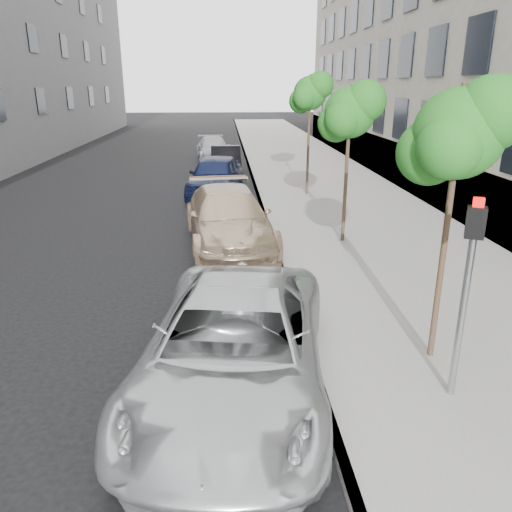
{
  "coord_description": "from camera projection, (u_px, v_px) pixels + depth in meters",
  "views": [
    {
      "loc": [
        -0.2,
        -5.68,
        4.46
      ],
      "look_at": [
        0.35,
        2.84,
        1.5
      ],
      "focal_mm": 35.0,
      "sensor_mm": 36.0,
      "label": 1
    }
  ],
  "objects": [
    {
      "name": "suv",
      "position": [
        229.0,
        218.0,
        14.28
      ],
      "size": [
        2.86,
        5.8,
        1.62
      ],
      "primitive_type": "imported",
      "rotation": [
        0.0,
        0.0,
        0.11
      ],
      "color": "#CCB191",
      "rests_on": "ground"
    },
    {
      "name": "tree_mid",
      "position": [
        351.0,
        112.0,
        13.35
      ],
      "size": [
        1.71,
        1.51,
        4.44
      ],
      "color": "#38281C",
      "rests_on": "sidewalk"
    },
    {
      "name": "sedan_blue",
      "position": [
        216.0,
        176.0,
        20.77
      ],
      "size": [
        2.64,
        5.07,
        1.65
      ],
      "primitive_type": "imported",
      "rotation": [
        0.0,
        0.0,
        -0.15
      ],
      "color": "#111938",
      "rests_on": "ground"
    },
    {
      "name": "signal_pole",
      "position": [
        468.0,
        277.0,
        6.74
      ],
      "size": [
        0.29,
        0.26,
        2.93
      ],
      "rotation": [
        0.0,
        0.0,
        -0.42
      ],
      "color": "#939699",
      "rests_on": "sidewalk"
    },
    {
      "name": "curb",
      "position": [
        247.0,
        162.0,
        29.51
      ],
      "size": [
        0.15,
        72.0,
        0.14
      ],
      "primitive_type": "cube",
      "color": "#9E9B93",
      "rests_on": "ground"
    },
    {
      "name": "sidewalk",
      "position": [
        299.0,
        161.0,
        29.7
      ],
      "size": [
        6.4,
        72.0,
        0.14
      ],
      "primitive_type": "cube",
      "color": "gray",
      "rests_on": "ground"
    },
    {
      "name": "sedan_rear",
      "position": [
        214.0,
        149.0,
        30.48
      ],
      "size": [
        2.38,
        4.89,
        1.37
      ],
      "primitive_type": "imported",
      "rotation": [
        0.0,
        0.0,
        0.1
      ],
      "color": "#9A9CA2",
      "rests_on": "ground"
    },
    {
      "name": "minivan",
      "position": [
        235.0,
        347.0,
        7.32
      ],
      "size": [
        3.41,
        6.0,
        1.58
      ],
      "primitive_type": "imported",
      "rotation": [
        0.0,
        0.0,
        -0.14
      ],
      "color": "silver",
      "rests_on": "ground"
    },
    {
      "name": "ground",
      "position": [
        244.0,
        427.0,
        6.83
      ],
      "size": [
        160.0,
        160.0,
        0.0
      ],
      "primitive_type": "plane",
      "color": "black",
      "rests_on": "ground"
    },
    {
      "name": "tree_near",
      "position": [
        460.0,
        134.0,
        7.21
      ],
      "size": [
        1.67,
        1.47,
        4.46
      ],
      "color": "#38281C",
      "rests_on": "sidewalk"
    },
    {
      "name": "tree_far",
      "position": [
        311.0,
        93.0,
        19.36
      ],
      "size": [
        1.65,
        1.45,
        4.79
      ],
      "color": "#38281C",
      "rests_on": "sidewalk"
    },
    {
      "name": "sedan_black",
      "position": [
        226.0,
        160.0,
        25.71
      ],
      "size": [
        1.55,
        4.31,
        1.41
      ],
      "primitive_type": "imported",
      "rotation": [
        0.0,
        0.0,
        0.01
      ],
      "color": "black",
      "rests_on": "ground"
    }
  ]
}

